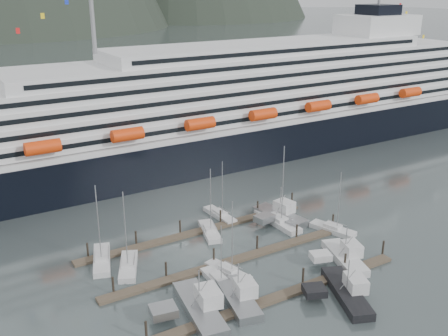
{
  "coord_description": "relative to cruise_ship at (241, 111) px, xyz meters",
  "views": [
    {
      "loc": [
        -47.34,
        -64.99,
        45.91
      ],
      "look_at": [
        4.76,
        22.0,
        9.76
      ],
      "focal_mm": 42.0,
      "sensor_mm": 36.0,
      "label": 1
    }
  ],
  "objects": [
    {
      "name": "sailboat_d",
      "position": [
        -19.09,
        -43.59,
        -11.59
      ],
      "size": [
        3.17,
        12.31,
        17.16
      ],
      "rotation": [
        0.0,
        0.0,
        1.59
      ],
      "color": "silver",
      "rests_on": "ground"
    },
    {
      "name": "sailboat_e",
      "position": [
        -54.43,
        -40.42,
        -11.6
      ],
      "size": [
        6.05,
        11.04,
        15.27
      ],
      "rotation": [
        0.0,
        0.0,
        1.25
      ],
      "color": "silver",
      "rests_on": "ground"
    },
    {
      "name": "trawler_e",
      "position": [
        -17.69,
        -42.38,
        -11.06
      ],
      "size": [
        9.65,
        12.61,
        7.89
      ],
      "rotation": [
        0.0,
        0.0,
        1.76
      ],
      "color": "gray",
      "rests_on": "ground"
    },
    {
      "name": "trawler_b",
      "position": [
        -40.84,
        -62.83,
        -11.1
      ],
      "size": [
        9.31,
        12.01,
        7.47
      ],
      "rotation": [
        0.0,
        0.0,
        1.36
      ],
      "color": "gray",
      "rests_on": "ground"
    },
    {
      "name": "trawler_d",
      "position": [
        -18.22,
        -61.72,
        -11.13
      ],
      "size": [
        9.84,
        12.46,
        7.11
      ],
      "rotation": [
        0.0,
        0.0,
        1.26
      ],
      "color": "silver",
      "rests_on": "ground"
    },
    {
      "name": "trawler_c",
      "position": [
        -25.52,
        -69.88,
        -11.15
      ],
      "size": [
        11.1,
        14.01,
        6.98
      ],
      "rotation": [
        0.0,
        0.0,
        1.19
      ],
      "color": "black",
      "rests_on": "ground"
    },
    {
      "name": "sailboat_a",
      "position": [
        -51.29,
        -44.89,
        -11.6
      ],
      "size": [
        6.48,
        9.88,
        15.01
      ],
      "rotation": [
        0.0,
        0.0,
        1.15
      ],
      "color": "silver",
      "rests_on": "ground"
    },
    {
      "name": "dock_mid",
      "position": [
        -34.95,
        -51.89,
        -11.73
      ],
      "size": [
        48.18,
        2.28,
        3.2
      ],
      "color": "brown",
      "rests_on": "ground"
    },
    {
      "name": "dock_near",
      "position": [
        -34.95,
        -64.89,
        -11.73
      ],
      "size": [
        48.18,
        2.28,
        3.2
      ],
      "color": "brown",
      "rests_on": "ground"
    },
    {
      "name": "ground",
      "position": [
        -30.03,
        -54.94,
        -12.04
      ],
      "size": [
        1600.0,
        1600.0,
        0.0
      ],
      "primitive_type": "plane",
      "color": "#414C4C",
      "rests_on": "ground"
    },
    {
      "name": "cruise_ship",
      "position": [
        0.0,
        0.0,
        0.0
      ],
      "size": [
        210.0,
        30.4,
        50.3
      ],
      "color": "black",
      "rests_on": "ground"
    },
    {
      "name": "dock_far",
      "position": [
        -34.95,
        -38.89,
        -11.73
      ],
      "size": [
        48.18,
        2.28,
        3.2
      ],
      "color": "brown",
      "rests_on": "ground"
    },
    {
      "name": "sailboat_f",
      "position": [
        -32.96,
        -40.47,
        -11.61
      ],
      "size": [
        5.08,
        9.49,
        14.07
      ],
      "rotation": [
        0.0,
        0.0,
        1.29
      ],
      "color": "silver",
      "rests_on": "ground"
    },
    {
      "name": "sailboat_c",
      "position": [
        -40.45,
        -56.62,
        -11.65
      ],
      "size": [
        2.59,
        8.71,
        11.02
      ],
      "rotation": [
        0.0,
        0.0,
        1.54
      ],
      "color": "silver",
      "rests_on": "ground"
    },
    {
      "name": "trawler_a",
      "position": [
        -47.08,
        -62.07,
        -11.06
      ],
      "size": [
        10.74,
        14.75,
        7.91
      ],
      "rotation": [
        0.0,
        0.0,
        1.41
      ],
      "color": "gray",
      "rests_on": "ground"
    },
    {
      "name": "sailboat_h",
      "position": [
        -12.03,
        -52.0,
        -11.62
      ],
      "size": [
        5.42,
        9.47,
        13.0
      ],
      "rotation": [
        0.0,
        0.0,
        1.9
      ],
      "color": "silver",
      "rests_on": "ground"
    },
    {
      "name": "sailboat_g",
      "position": [
        -27.47,
        -34.95,
        -11.64
      ],
      "size": [
        2.82,
        9.51,
        12.82
      ],
      "rotation": [
        0.0,
        0.0,
        1.62
      ],
      "color": "silver",
      "rests_on": "ground"
    },
    {
      "name": "sailboat_b",
      "position": [
        -37.64,
        -54.92,
        -11.63
      ],
      "size": [
        4.59,
        9.27,
        13.74
      ],
      "rotation": [
        0.0,
        0.0,
        1.83
      ],
      "color": "silver",
      "rests_on": "ground"
    }
  ]
}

